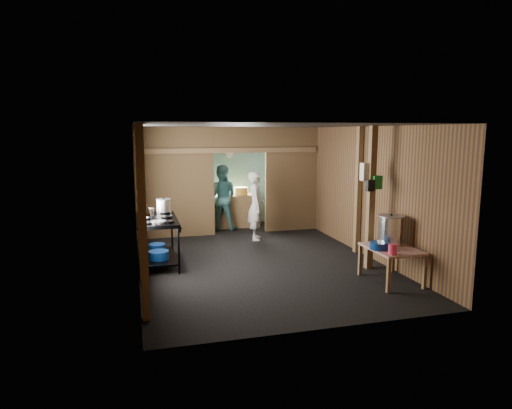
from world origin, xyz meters
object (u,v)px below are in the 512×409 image
object	(u,v)px
prep_table	(391,265)
stove_pot_large	(164,206)
yellow_tub	(241,191)
cook	(256,206)
gas_range	(158,242)
stock_pot	(391,230)
pink_bucket	(393,249)

from	to	relation	value
prep_table	stove_pot_large	distance (m)	4.44
yellow_tub	cook	distance (m)	1.52
gas_range	stock_pot	size ratio (longest dim) A/B	2.93
gas_range	stove_pot_large	xyz separation A→B (m)	(0.17, 0.54, 0.58)
stove_pot_large	cook	distance (m)	2.36
gas_range	pink_bucket	size ratio (longest dim) A/B	9.28
gas_range	stock_pot	xyz separation A→B (m)	(3.83, -1.80, 0.38)
stove_pot_large	yellow_tub	size ratio (longest dim) A/B	0.84
stock_pot	cook	bearing A→B (deg)	114.70
prep_table	stove_pot_large	xyz separation A→B (m)	(-3.54, 2.59, 0.73)
stove_pot_large	cook	size ratio (longest dim) A/B	0.19
gas_range	stove_pot_large	bearing A→B (deg)	72.52
stock_pot	gas_range	bearing A→B (deg)	154.85
yellow_tub	cook	world-z (taller)	cook
gas_range	yellow_tub	xyz separation A→B (m)	(2.33, 2.99, 0.50)
cook	stove_pot_large	bearing A→B (deg)	126.42
gas_range	stove_pot_large	size ratio (longest dim) A/B	4.96
stock_pot	pink_bucket	bearing A→B (deg)	-118.82
prep_table	pink_bucket	xyz separation A→B (m)	(-0.21, -0.36, 0.37)
prep_table	pink_bucket	size ratio (longest dim) A/B	6.10
pink_bucket	stove_pot_large	bearing A→B (deg)	138.47
pink_bucket	yellow_tub	xyz separation A→B (m)	(-1.17, 5.39, 0.28)
pink_bucket	prep_table	bearing A→B (deg)	59.17
stock_pot	prep_table	bearing A→B (deg)	-115.79
gas_range	yellow_tub	distance (m)	3.82
prep_table	cook	world-z (taller)	cook
cook	stock_pot	bearing A→B (deg)	-142.21
gas_range	yellow_tub	bearing A→B (deg)	52.06
gas_range	stove_pot_large	world-z (taller)	stove_pot_large
cook	gas_range	bearing A→B (deg)	135.37
pink_bucket	yellow_tub	bearing A→B (deg)	102.23
prep_table	gas_range	bearing A→B (deg)	151.11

